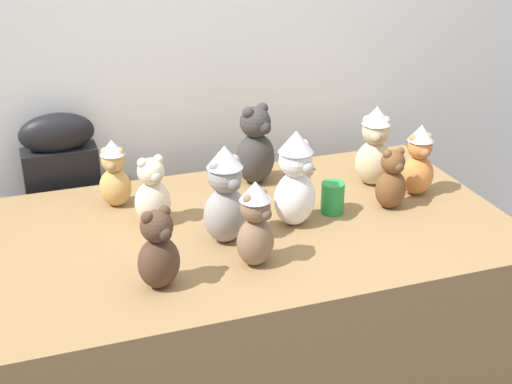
# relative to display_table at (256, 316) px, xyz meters

# --- Properties ---
(wall_back) EXTENTS (7.00, 0.08, 2.60)m
(wall_back) POSITION_rel_display_table_xyz_m (0.00, 0.75, 0.94)
(wall_back) COLOR white
(wall_back) RESTS_ON ground_plane
(display_table) EXTENTS (1.68, 1.00, 0.72)m
(display_table) POSITION_rel_display_table_xyz_m (0.00, 0.00, 0.00)
(display_table) COLOR olive
(display_table) RESTS_ON ground_plane
(instrument_case) EXTENTS (0.28, 0.13, 0.98)m
(instrument_case) POSITION_rel_display_table_xyz_m (-0.57, 0.63, 0.13)
(instrument_case) COLOR black
(instrument_case) RESTS_ON ground_plane
(teddy_bear_cream) EXTENTS (0.14, 0.13, 0.24)m
(teddy_bear_cream) POSITION_rel_display_table_xyz_m (-0.32, 0.13, 0.47)
(teddy_bear_cream) COLOR beige
(teddy_bear_cream) RESTS_ON display_table
(teddy_bear_ash) EXTENTS (0.18, 0.16, 0.32)m
(teddy_bear_ash) POSITION_rel_display_table_xyz_m (-0.12, -0.07, 0.52)
(teddy_bear_ash) COLOR gray
(teddy_bear_ash) RESTS_ON display_table
(teddy_bear_ginger) EXTENTS (0.13, 0.11, 0.26)m
(teddy_bear_ginger) POSITION_rel_display_table_xyz_m (0.63, 0.04, 0.49)
(teddy_bear_ginger) COLOR #D17F3D
(teddy_bear_ginger) RESTS_ON display_table
(teddy_bear_mocha) EXTENTS (0.16, 0.15, 0.27)m
(teddy_bear_mocha) POSITION_rel_display_table_xyz_m (-0.08, -0.24, 0.49)
(teddy_bear_mocha) COLOR #7F6047
(teddy_bear_mocha) RESTS_ON display_table
(teddy_bear_honey) EXTENTS (0.14, 0.12, 0.25)m
(teddy_bear_honey) POSITION_rel_display_table_xyz_m (-0.41, 0.30, 0.48)
(teddy_bear_honey) COLOR tan
(teddy_bear_honey) RESTS_ON display_table
(teddy_bear_chestnut) EXTENTS (0.12, 0.11, 0.22)m
(teddy_bear_chestnut) POSITION_rel_display_table_xyz_m (0.49, -0.02, 0.46)
(teddy_bear_chestnut) COLOR brown
(teddy_bear_chestnut) RESTS_ON display_table
(teddy_bear_sand) EXTENTS (0.17, 0.16, 0.30)m
(teddy_bear_sand) POSITION_rel_display_table_xyz_m (0.52, 0.18, 0.51)
(teddy_bear_sand) COLOR #CCB78E
(teddy_bear_sand) RESTS_ON display_table
(teddy_bear_charcoal) EXTENTS (0.20, 0.18, 0.30)m
(teddy_bear_charcoal) POSITION_rel_display_table_xyz_m (0.11, 0.34, 0.50)
(teddy_bear_charcoal) COLOR #383533
(teddy_bear_charcoal) RESTS_ON display_table
(teddy_bear_cocoa) EXTENTS (0.16, 0.15, 0.24)m
(teddy_bear_cocoa) POSITION_rel_display_table_xyz_m (-0.38, -0.27, 0.48)
(teddy_bear_cocoa) COLOR #4C3323
(teddy_bear_cocoa) RESTS_ON display_table
(teddy_bear_snow) EXTENTS (0.19, 0.18, 0.33)m
(teddy_bear_snow) POSITION_rel_display_table_xyz_m (0.12, -0.03, 0.52)
(teddy_bear_snow) COLOR white
(teddy_bear_snow) RESTS_ON display_table
(party_cup_green) EXTENTS (0.08, 0.08, 0.11)m
(party_cup_green) POSITION_rel_display_table_xyz_m (0.28, 0.00, 0.42)
(party_cup_green) COLOR #238C3D
(party_cup_green) RESTS_ON display_table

